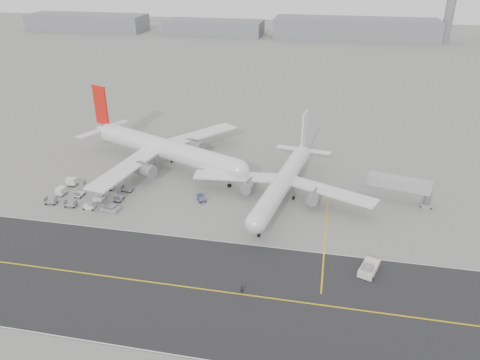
% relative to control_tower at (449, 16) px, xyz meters
% --- Properties ---
extents(ground, '(700.00, 700.00, 0.00)m').
position_rel_control_tower_xyz_m(ground, '(-100.00, -265.00, -16.25)').
color(ground, gray).
rests_on(ground, ground).
extents(taxiway, '(220.00, 59.00, 0.03)m').
position_rel_control_tower_xyz_m(taxiway, '(-94.98, -282.98, -16.24)').
color(taxiway, '#29292C').
rests_on(taxiway, ground).
extents(horizon_buildings, '(520.00, 28.00, 28.00)m').
position_rel_control_tower_xyz_m(horizon_buildings, '(-70.00, -5.00, -16.25)').
color(horizon_buildings, gray).
rests_on(horizon_buildings, ground).
extents(control_tower, '(7.00, 7.00, 31.25)m').
position_rel_control_tower_xyz_m(control_tower, '(0.00, 0.00, 0.00)').
color(control_tower, gray).
rests_on(control_tower, ground).
extents(airliner_a, '(54.28, 53.09, 19.78)m').
position_rel_control_tower_xyz_m(airliner_a, '(-116.40, -233.19, -10.56)').
color(airliner_a, white).
rests_on(airliner_a, ground).
extents(airliner_b, '(45.79, 46.63, 16.17)m').
position_rel_control_tower_xyz_m(airliner_b, '(-81.12, -245.26, -11.58)').
color(airliner_b, white).
rests_on(airliner_b, ground).
extents(pushback_tug, '(4.53, 7.77, 2.21)m').
position_rel_control_tower_xyz_m(pushback_tug, '(-61.41, -271.80, -15.35)').
color(pushback_tug, silver).
rests_on(pushback_tug, ground).
extents(jet_bridge, '(17.33, 6.69, 6.47)m').
position_rel_control_tower_xyz_m(jet_bridge, '(-53.71, -241.01, -11.74)').
color(jet_bridge, gray).
rests_on(jet_bridge, ground).
extents(gse_cluster, '(24.48, 18.83, 2.17)m').
position_rel_control_tower_xyz_m(gse_cluster, '(-128.36, -254.64, -16.25)').
color(gse_cluster, gray).
rests_on(gse_cluster, ground).
extents(stray_dolly, '(2.78, 3.06, 1.61)m').
position_rel_control_tower_xyz_m(stray_dolly, '(-100.54, -250.75, -16.25)').
color(stray_dolly, silver).
rests_on(stray_dolly, ground).
extents(ground_crew_a, '(0.74, 0.61, 1.73)m').
position_rel_control_tower_xyz_m(ground_crew_a, '(-84.00, -282.68, -15.39)').
color(ground_crew_a, black).
rests_on(ground_crew_a, ground).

